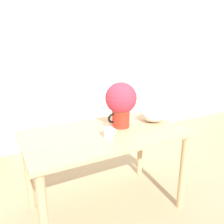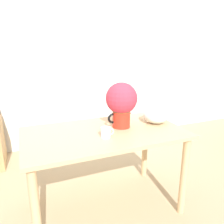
{
  "view_description": "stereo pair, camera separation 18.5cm",
  "coord_description": "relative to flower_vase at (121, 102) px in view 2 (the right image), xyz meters",
  "views": [
    {
      "loc": [
        -0.75,
        -1.38,
        1.4
      ],
      "look_at": [
        0.1,
        0.18,
        0.89
      ],
      "focal_mm": 35.0,
      "sensor_mm": 36.0,
      "label": 1
    },
    {
      "loc": [
        -0.58,
        -1.46,
        1.4
      ],
      "look_at": [
        0.1,
        0.18,
        0.89
      ],
      "focal_mm": 35.0,
      "sensor_mm": 36.0,
      "label": 2
    }
  ],
  "objects": [
    {
      "name": "white_bowl",
      "position": [
        0.34,
        -0.02,
        -0.15
      ],
      "size": [
        0.24,
        0.24,
        0.14
      ],
      "color": "silver",
      "rests_on": "table"
    },
    {
      "name": "ground_plane",
      "position": [
        -0.19,
        -0.18,
        -0.97
      ],
      "size": [
        12.0,
        12.0,
        0.0
      ],
      "primitive_type": "plane",
      "color": "tan"
    },
    {
      "name": "flower_vase",
      "position": [
        0.0,
        0.0,
        0.0
      ],
      "size": [
        0.27,
        0.27,
        0.39
      ],
      "color": "red",
      "rests_on": "table"
    },
    {
      "name": "wall_back",
      "position": [
        -0.19,
        1.55,
        0.33
      ],
      "size": [
        8.0,
        0.05,
        2.6
      ],
      "color": "silver",
      "rests_on": "ground_plane"
    },
    {
      "name": "coffee_mug",
      "position": [
        -0.21,
        -0.18,
        -0.18
      ],
      "size": [
        0.11,
        0.08,
        0.08
      ],
      "color": "white",
      "rests_on": "table"
    },
    {
      "name": "table",
      "position": [
        -0.17,
        -0.05,
        -0.33
      ],
      "size": [
        1.32,
        0.76,
        0.75
      ],
      "color": "tan",
      "rests_on": "ground_plane"
    }
  ]
}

